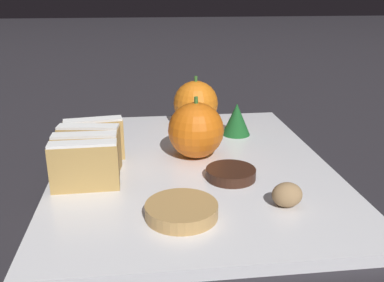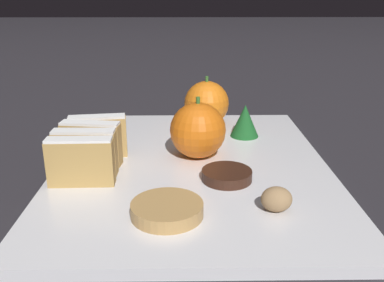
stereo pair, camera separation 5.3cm
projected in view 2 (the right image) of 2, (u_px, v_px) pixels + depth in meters
name	position (u px, v px, depth m)	size (l,w,h in m)	color
ground_plane	(192.00, 172.00, 0.54)	(6.00, 6.00, 0.00)	#28262B
serving_platter	(192.00, 168.00, 0.54)	(0.34, 0.43, 0.01)	white
stollen_slice_front	(81.00, 162.00, 0.47)	(0.07, 0.02, 0.06)	tan
stollen_slice_second	(85.00, 152.00, 0.50)	(0.07, 0.02, 0.06)	tan
stollen_slice_third	(91.00, 144.00, 0.53)	(0.08, 0.03, 0.06)	tan
stollen_slice_fourth	(98.00, 136.00, 0.56)	(0.08, 0.03, 0.06)	tan
orange_near	(198.00, 130.00, 0.55)	(0.07, 0.07, 0.08)	orange
orange_far	(207.00, 103.00, 0.68)	(0.07, 0.07, 0.08)	orange
walnut	(277.00, 199.00, 0.42)	(0.03, 0.03, 0.03)	#9E7A51
chocolate_cookie	(227.00, 175.00, 0.49)	(0.06, 0.06, 0.01)	#381E14
gingerbread_cookie	(167.00, 209.00, 0.41)	(0.07, 0.07, 0.01)	tan
evergreen_sprig	(245.00, 121.00, 0.63)	(0.04, 0.04, 0.05)	#195623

